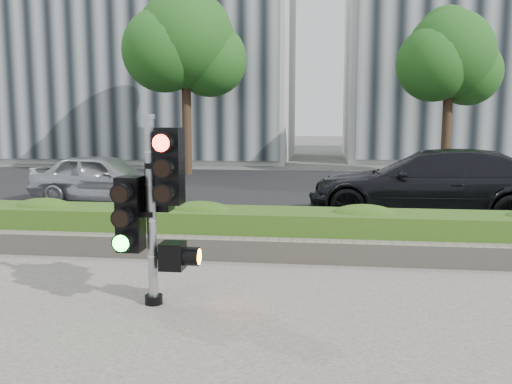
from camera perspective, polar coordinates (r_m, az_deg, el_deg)
ground at (r=6.68m, az=-0.51°, el=-11.69°), size 120.00×120.00×0.00m
road at (r=16.41m, az=4.19°, el=0.04°), size 60.00×13.00×0.02m
curb at (r=9.67m, az=2.01°, el=-5.15°), size 60.00×0.25×0.12m
stone_wall at (r=8.43m, az=1.24°, el=-6.12°), size 12.00×0.32×0.34m
hedge at (r=9.02m, az=1.67°, el=-4.08°), size 12.00×1.00×0.68m
building_left at (r=31.30m, az=-11.77°, el=17.37°), size 16.00×9.00×15.00m
tree_left at (r=21.66m, az=-7.44°, el=15.24°), size 4.61×4.03×7.34m
tree_right at (r=22.39m, az=19.67°, el=13.16°), size 4.10×3.58×6.53m
traffic_signal at (r=6.43m, az=-10.63°, el=-0.92°), size 0.77×0.56×2.24m
car_silver at (r=14.66m, az=-15.75°, el=1.41°), size 3.94×1.94×1.29m
car_dark at (r=12.36m, az=17.97°, el=0.76°), size 5.61×3.04×1.54m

